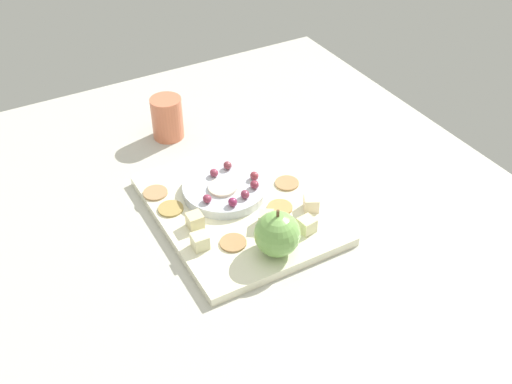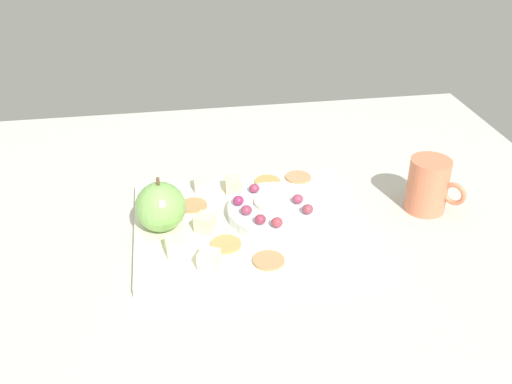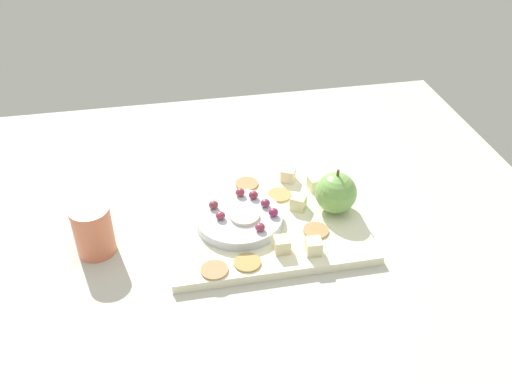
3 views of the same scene
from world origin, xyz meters
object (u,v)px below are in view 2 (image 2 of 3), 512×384
object	(u,v)px
platter	(249,224)
serving_dish	(277,211)
cracker_0	(272,260)
cracker_2	(193,205)
cheese_cube_1	(205,223)
grape_1	(254,188)
grape_3	(277,222)
grape_6	(238,201)
cracker_1	(298,177)
apple_slice_0	(271,202)
grape_4	(308,209)
cracker_4	(226,244)
apple_whole	(160,207)
cheese_cube_4	(202,183)
cheese_cube_0	(175,246)
cheese_cube_2	(233,185)
grape_0	(263,219)
grape_2	(246,210)
cheese_cube_3	(209,260)
cracker_3	(268,182)
grape_5	(298,199)
cup	(428,185)

from	to	relation	value
platter	serving_dish	size ratio (longest dim) A/B	2.26
cracker_0	cracker_2	bearing A→B (deg)	121.08
cheese_cube_1	grape_1	world-z (taller)	grape_1
grape_3	grape_6	size ratio (longest dim) A/B	1.00
cracker_1	grape_6	size ratio (longest dim) A/B	2.62
cracker_1	apple_slice_0	xyz separation A→B (cm)	(-7.00, -10.67, 1.93)
grape_4	grape_6	size ratio (longest dim) A/B	1.00
grape_3	cracker_4	bearing A→B (deg)	-173.16
grape_1	apple_whole	bearing A→B (deg)	-160.49
cheese_cube_4	cheese_cube_0	bearing A→B (deg)	-106.84
platter	grape_4	distance (cm)	9.88
apple_whole	cheese_cube_2	distance (cm)	15.67
grape_0	grape_4	xyz separation A→B (cm)	(7.26, 1.61, 0.02)
cracker_1	grape_2	size ratio (longest dim) A/B	2.62
platter	serving_dish	distance (cm)	5.00
cheese_cube_2	cheese_cube_4	size ratio (longest dim) A/B	1.00
cracker_2	cracker_4	distance (cm)	12.41
apple_slice_0	cheese_cube_3	bearing A→B (deg)	-131.90
cracker_3	grape_4	bearing A→B (deg)	-74.49
grape_4	grape_5	world-z (taller)	same
cheese_cube_3	cheese_cube_4	bearing A→B (deg)	87.68
serving_dish	cheese_cube_2	distance (cm)	10.68
cheese_cube_0	cup	bearing A→B (deg)	11.06
cracker_1	cheese_cube_0	bearing A→B (deg)	-139.78
grape_2	apple_slice_0	xyz separation A→B (cm)	(4.29, 2.34, -0.47)
grape_6	apple_slice_0	bearing A→B (deg)	-6.24
cracker_4	grape_1	xyz separation A→B (cm)	(6.17, 11.61, 2.36)
cracker_0	cracker_2	size ratio (longest dim) A/B	1.00
grape_1	grape_4	bearing A→B (deg)	-47.56
grape_2	grape_3	world-z (taller)	same
cheese_cube_4	cracker_3	bearing A→B (deg)	2.72
cheese_cube_2	cheese_cube_3	xyz separation A→B (cm)	(-6.05, -20.32, 0.00)
cheese_cube_0	cheese_cube_2	xyz separation A→B (cm)	(10.57, 16.42, 0.00)
cheese_cube_4	grape_3	xyz separation A→B (cm)	(9.90, -16.01, 1.29)
grape_2	cup	world-z (taller)	cup
apple_whole	grape_0	bearing A→B (deg)	-14.56
cheese_cube_1	cracker_3	distance (cm)	17.84
cheese_cube_0	grape_5	bearing A→B (deg)	21.96
cracker_4	cup	world-z (taller)	cup
cracker_3	grape_0	world-z (taller)	grape_0
platter	serving_dish	xyz separation A→B (cm)	(4.67, 0.28, 1.77)
cracker_1	cracker_4	xyz separation A→B (cm)	(-15.16, -18.19, 0.00)
grape_2	grape_5	bearing A→B (deg)	12.65
apple_whole	cheese_cube_2	world-z (taller)	apple_whole
cracker_3	grape_4	world-z (taller)	grape_4
cheese_cube_3	cracker_3	bearing A→B (deg)	60.93
cracker_2	grape_3	size ratio (longest dim) A/B	2.62
platter	cracker_3	xyz separation A→B (cm)	(5.11, 11.16, 1.05)
cracker_0	grape_6	bearing A→B (deg)	102.98
grape_1	grape_3	size ratio (longest dim) A/B	1.00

